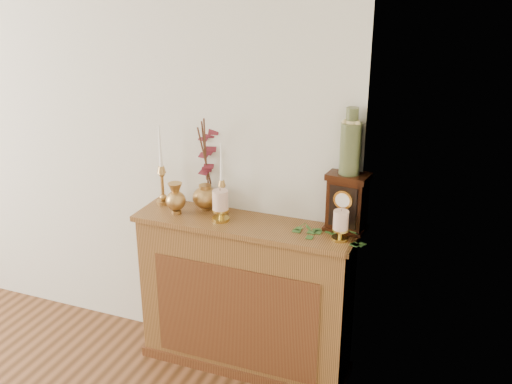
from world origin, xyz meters
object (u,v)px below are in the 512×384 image
at_px(ceramic_vase, 351,145).
at_px(bud_vase, 176,198).
at_px(candlestick_center, 222,191).
at_px(ginger_jar, 208,166).
at_px(candlestick_left, 162,179).
at_px(mantel_clock, 347,203).

bearing_deg(ceramic_vase, bud_vase, -172.07).
xyz_separation_m(candlestick_center, ginger_jar, (-0.12, 0.07, 0.11)).
bearing_deg(bud_vase, ceramic_vase, 7.93).
relative_size(bud_vase, ceramic_vase, 0.53).
distance_m(candlestick_left, ginger_jar, 0.29).
bearing_deg(ceramic_vase, mantel_clock, -96.57).
height_order(ginger_jar, mantel_clock, ginger_jar).
bearing_deg(candlestick_center, ginger_jar, 148.72).
bearing_deg(mantel_clock, ceramic_vase, 90.00).
bearing_deg(candlestick_left, bud_vase, -35.39).
xyz_separation_m(ginger_jar, mantel_clock, (0.81, -0.03, -0.09)).
relative_size(mantel_clock, ceramic_vase, 0.92).
relative_size(ginger_jar, mantel_clock, 1.73).
distance_m(bud_vase, mantel_clock, 0.95).
distance_m(candlestick_center, ceramic_vase, 0.77).
relative_size(candlestick_center, ginger_jar, 0.75).
relative_size(candlestick_center, ceramic_vase, 1.20).
relative_size(candlestick_center, mantel_clock, 1.30).
height_order(candlestick_left, mantel_clock, candlestick_left).
distance_m(candlestick_left, candlestick_center, 0.38).
bearing_deg(candlestick_left, ceramic_vase, 1.70).
bearing_deg(ginger_jar, candlestick_center, -31.28).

